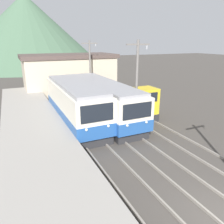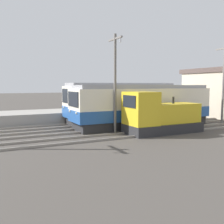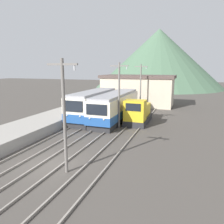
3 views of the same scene
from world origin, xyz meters
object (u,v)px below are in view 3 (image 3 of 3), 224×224
commuter_train_left (94,106)px  catenary_mast_mid (119,93)px  commuter_train_center (116,108)px  catenary_mast_far (141,85)px  shunting_locomotive (138,113)px  catenary_mast_near (64,113)px

commuter_train_left → catenary_mast_mid: (4.31, -2.87, 2.16)m
commuter_train_center → catenary_mast_far: bearing=78.8°
commuter_train_left → shunting_locomotive: commuter_train_left is taller
catenary_mast_near → catenary_mast_far: 22.05m
shunting_locomotive → catenary_mast_near: catenary_mast_near is taller
commuter_train_left → catenary_mast_near: bearing=-72.8°
commuter_train_left → shunting_locomotive: 5.82m
commuter_train_center → catenary_mast_far: catenary_mast_far is taller
commuter_train_left → commuter_train_center: commuter_train_left is taller
shunting_locomotive → catenary_mast_mid: (-1.49, -2.85, 2.65)m
commuter_train_center → shunting_locomotive: bearing=-10.3°
catenary_mast_near → catenary_mast_mid: same height
catenary_mast_far → commuter_train_center: bearing=-101.2°
commuter_train_left → catenary_mast_near: 14.71m
commuter_train_left → catenary_mast_near: (4.31, -13.90, 2.16)m
catenary_mast_mid → catenary_mast_far: same height
shunting_locomotive → catenary_mast_far: catenary_mast_far is taller
shunting_locomotive → commuter_train_center: bearing=169.7°
catenary_mast_near → commuter_train_left: bearing=107.2°
catenary_mast_mid → catenary_mast_far: 11.02m
commuter_train_left → catenary_mast_far: bearing=62.2°
catenary_mast_near → catenary_mast_mid: 11.02m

